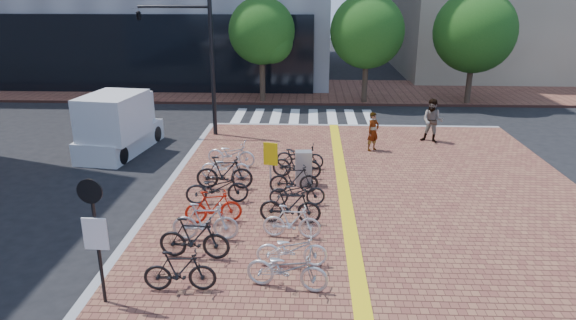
{
  "coord_description": "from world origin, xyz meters",
  "views": [
    {
      "loc": [
        0.85,
        -12.47,
        6.56
      ],
      "look_at": [
        0.15,
        3.1,
        1.3
      ],
      "focal_mm": 32.0,
      "sensor_mm": 36.0,
      "label": 1
    }
  ],
  "objects_px": {
    "bike_3": "(213,207)",
    "bike_14": "(297,164)",
    "notice_sign": "(95,227)",
    "bike_10": "(292,222)",
    "pedestrian_b": "(433,121)",
    "bike_11": "(290,206)",
    "bike_12": "(297,192)",
    "bike_0": "(180,271)",
    "bike_8": "(287,269)",
    "bike_6": "(225,167)",
    "utility_box": "(303,168)",
    "bike_7": "(231,154)",
    "yellow_sign": "(270,158)",
    "bike_9": "(292,249)",
    "box_truck": "(118,124)",
    "bike_4": "(217,188)",
    "bike_5": "(224,173)",
    "bike_2": "(205,222)",
    "pedestrian_a": "(373,132)",
    "bike_1": "(194,238)",
    "bike_15": "(300,156)",
    "bike_13": "(294,179)"
  },
  "relations": [
    {
      "from": "bike_7",
      "to": "bike_10",
      "type": "height_order",
      "value": "bike_7"
    },
    {
      "from": "bike_13",
      "to": "utility_box",
      "type": "relative_size",
      "value": 1.35
    },
    {
      "from": "bike_14",
      "to": "bike_15",
      "type": "xyz_separation_m",
      "value": [
        0.09,
        1.03,
        -0.06
      ]
    },
    {
      "from": "bike_5",
      "to": "bike_7",
      "type": "height_order",
      "value": "bike_5"
    },
    {
      "from": "bike_9",
      "to": "box_truck",
      "type": "height_order",
      "value": "box_truck"
    },
    {
      "from": "bike_6",
      "to": "pedestrian_a",
      "type": "bearing_deg",
      "value": -58.54
    },
    {
      "from": "bike_6",
      "to": "bike_11",
      "type": "relative_size",
      "value": 0.97
    },
    {
      "from": "bike_2",
      "to": "bike_5",
      "type": "distance_m",
      "value": 3.69
    },
    {
      "from": "bike_7",
      "to": "yellow_sign",
      "type": "bearing_deg",
      "value": -137.73
    },
    {
      "from": "bike_5",
      "to": "bike_11",
      "type": "relative_size",
      "value": 1.07
    },
    {
      "from": "bike_14",
      "to": "pedestrian_b",
      "type": "height_order",
      "value": "pedestrian_b"
    },
    {
      "from": "bike_6",
      "to": "bike_8",
      "type": "xyz_separation_m",
      "value": [
        2.49,
        -6.85,
        0.04
      ]
    },
    {
      "from": "bike_10",
      "to": "pedestrian_b",
      "type": "bearing_deg",
      "value": -27.34
    },
    {
      "from": "bike_2",
      "to": "pedestrian_a",
      "type": "height_order",
      "value": "pedestrian_a"
    },
    {
      "from": "bike_6",
      "to": "notice_sign",
      "type": "bearing_deg",
      "value": 168.24
    },
    {
      "from": "bike_10",
      "to": "bike_3",
      "type": "bearing_deg",
      "value": 73.72
    },
    {
      "from": "bike_5",
      "to": "utility_box",
      "type": "distance_m",
      "value": 2.67
    },
    {
      "from": "bike_5",
      "to": "bike_8",
      "type": "relative_size",
      "value": 1.01
    },
    {
      "from": "bike_1",
      "to": "pedestrian_b",
      "type": "xyz_separation_m",
      "value": [
        8.1,
        10.51,
        0.41
      ]
    },
    {
      "from": "notice_sign",
      "to": "bike_14",
      "type": "bearing_deg",
      "value": 63.45
    },
    {
      "from": "notice_sign",
      "to": "box_truck",
      "type": "height_order",
      "value": "notice_sign"
    },
    {
      "from": "pedestrian_a",
      "to": "bike_5",
      "type": "bearing_deg",
      "value": -178.81
    },
    {
      "from": "bike_6",
      "to": "notice_sign",
      "type": "height_order",
      "value": "notice_sign"
    },
    {
      "from": "bike_3",
      "to": "box_truck",
      "type": "height_order",
      "value": "box_truck"
    },
    {
      "from": "bike_0",
      "to": "bike_8",
      "type": "distance_m",
      "value": 2.37
    },
    {
      "from": "bike_14",
      "to": "bike_8",
      "type": "bearing_deg",
      "value": -171.3
    },
    {
      "from": "bike_10",
      "to": "bike_14",
      "type": "bearing_deg",
      "value": 4.28
    },
    {
      "from": "bike_15",
      "to": "utility_box",
      "type": "relative_size",
      "value": 1.49
    },
    {
      "from": "bike_1",
      "to": "bike_9",
      "type": "relative_size",
      "value": 1.05
    },
    {
      "from": "bike_3",
      "to": "notice_sign",
      "type": "bearing_deg",
      "value": 146.84
    },
    {
      "from": "bike_4",
      "to": "yellow_sign",
      "type": "xyz_separation_m",
      "value": [
        1.59,
        0.91,
        0.68
      ]
    },
    {
      "from": "bike_15",
      "to": "pedestrian_b",
      "type": "bearing_deg",
      "value": -49.41
    },
    {
      "from": "bike_3",
      "to": "bike_9",
      "type": "distance_m",
      "value": 3.28
    },
    {
      "from": "bike_7",
      "to": "bike_9",
      "type": "height_order",
      "value": "bike_7"
    },
    {
      "from": "bike_8",
      "to": "pedestrian_a",
      "type": "distance_m",
      "value": 10.86
    },
    {
      "from": "bike_12",
      "to": "pedestrian_b",
      "type": "xyz_separation_m",
      "value": [
        5.65,
        7.14,
        0.5
      ]
    },
    {
      "from": "bike_11",
      "to": "bike_12",
      "type": "relative_size",
      "value": 1.02
    },
    {
      "from": "bike_14",
      "to": "bike_1",
      "type": "bearing_deg",
      "value": 166.58
    },
    {
      "from": "box_truck",
      "to": "bike_2",
      "type": "bearing_deg",
      "value": -57.07
    },
    {
      "from": "bike_10",
      "to": "notice_sign",
      "type": "xyz_separation_m",
      "value": [
        -3.89,
        -3.18,
        1.32
      ]
    },
    {
      "from": "bike_14",
      "to": "utility_box",
      "type": "relative_size",
      "value": 1.48
    },
    {
      "from": "bike_7",
      "to": "bike_10",
      "type": "distance_m",
      "value": 6.28
    },
    {
      "from": "bike_4",
      "to": "bike_5",
      "type": "bearing_deg",
      "value": -12.23
    },
    {
      "from": "bike_1",
      "to": "notice_sign",
      "type": "xyz_separation_m",
      "value": [
        -1.53,
        -1.99,
        1.25
      ]
    },
    {
      "from": "bike_3",
      "to": "notice_sign",
      "type": "relative_size",
      "value": 0.57
    },
    {
      "from": "bike_7",
      "to": "bike_14",
      "type": "xyz_separation_m",
      "value": [
        2.49,
        -1.15,
        0.04
      ]
    },
    {
      "from": "bike_3",
      "to": "bike_14",
      "type": "xyz_separation_m",
      "value": [
        2.27,
        3.76,
        0.04
      ]
    },
    {
      "from": "bike_8",
      "to": "bike_12",
      "type": "relative_size",
      "value": 1.08
    },
    {
      "from": "bike_4",
      "to": "bike_8",
      "type": "xyz_separation_m",
      "value": [
        2.39,
        -4.69,
        -0.02
      ]
    },
    {
      "from": "bike_12",
      "to": "utility_box",
      "type": "distance_m",
      "value": 1.79
    }
  ]
}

